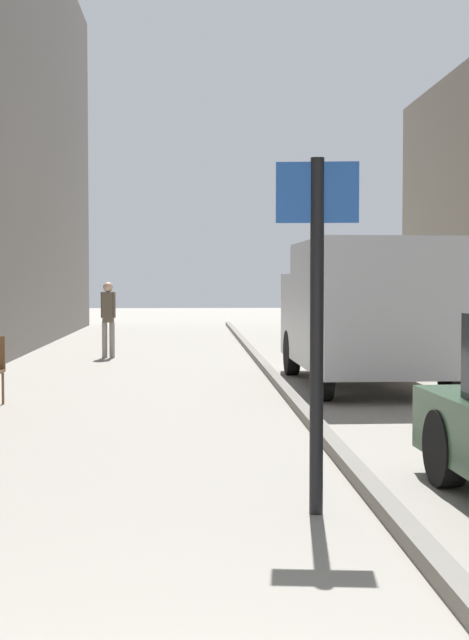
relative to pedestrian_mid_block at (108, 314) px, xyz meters
The scene contains 5 objects.
ground_plane 6.20m from the pedestrian_mid_block, 74.53° to the right, with size 80.00×80.00×0.00m, color gray.
kerb_strip 6.78m from the pedestrian_mid_block, 61.43° to the right, with size 0.16×40.00×0.12m, color slate.
pedestrian_mid_block is the anchor object (origin of this frame).
delivery_van 7.12m from the pedestrian_mid_block, 49.96° to the right, with size 2.15×5.05×2.31m.
street_sign_post 13.56m from the pedestrian_mid_block, 78.49° to the right, with size 0.60×0.10×2.60m.
Camera 1 is at (0.14, -1.90, 1.72)m, focal length 50.66 mm.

